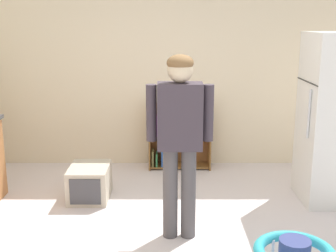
{
  "coord_description": "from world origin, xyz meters",
  "views": [
    {
      "loc": [
        -0.09,
        -3.39,
        1.89
      ],
      "look_at": [
        -0.08,
        0.51,
        0.95
      ],
      "focal_mm": 46.91,
      "sensor_mm": 36.0,
      "label": 1
    }
  ],
  "objects_px": {
    "bookshelf": "(174,140)",
    "pet_carrier": "(88,182)",
    "refrigerator": "(336,119)",
    "standing_person": "(178,130)"
  },
  "relations": [
    {
      "from": "bookshelf",
      "to": "refrigerator",
      "type": "bearing_deg",
      "value": -32.61
    },
    {
      "from": "refrigerator",
      "to": "standing_person",
      "type": "xyz_separation_m",
      "value": [
        -1.68,
        -0.85,
        0.09
      ]
    },
    {
      "from": "refrigerator",
      "to": "pet_carrier",
      "type": "bearing_deg",
      "value": 179.64
    },
    {
      "from": "bookshelf",
      "to": "pet_carrier",
      "type": "bearing_deg",
      "value": -131.98
    },
    {
      "from": "refrigerator",
      "to": "standing_person",
      "type": "relative_size",
      "value": 1.1
    },
    {
      "from": "refrigerator",
      "to": "bookshelf",
      "type": "bearing_deg",
      "value": 147.39
    },
    {
      "from": "bookshelf",
      "to": "pet_carrier",
      "type": "xyz_separation_m",
      "value": [
        -0.95,
        -1.06,
        -0.19
      ]
    },
    {
      "from": "refrigerator",
      "to": "pet_carrier",
      "type": "xyz_separation_m",
      "value": [
        -2.63,
        0.02,
        -0.71
      ]
    },
    {
      "from": "bookshelf",
      "to": "pet_carrier",
      "type": "distance_m",
      "value": 1.43
    },
    {
      "from": "bookshelf",
      "to": "pet_carrier",
      "type": "height_order",
      "value": "bookshelf"
    }
  ]
}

